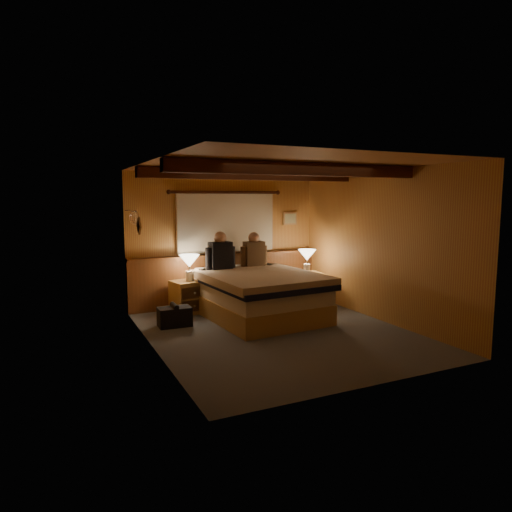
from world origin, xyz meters
TOP-DOWN VIEW (x-y plane):
  - floor at (0.00, 0.00)m, footprint 4.20×4.20m
  - ceiling at (0.00, 0.00)m, footprint 4.20×4.20m
  - wall_back at (0.00, 2.10)m, footprint 3.60×0.00m
  - wall_left at (-1.80, 0.00)m, footprint 0.00×4.20m
  - wall_right at (1.80, 0.00)m, footprint 0.00×4.20m
  - wall_front at (0.00, -2.10)m, footprint 3.60×0.00m
  - wainscot at (0.00, 2.04)m, footprint 3.60×0.23m
  - curtain_window at (0.00, 2.03)m, footprint 2.18×0.09m
  - ceiling_beams at (0.00, 0.15)m, footprint 3.60×1.65m
  - coat_rail at (-1.72, 1.58)m, footprint 0.05×0.55m
  - framed_print at (1.35, 2.08)m, footprint 0.30×0.04m
  - bed at (0.12, 0.91)m, footprint 1.81×2.27m
  - nightstand_left at (-0.85, 1.68)m, footprint 0.58×0.54m
  - nightstand_right at (1.31, 1.35)m, footprint 0.60×0.56m
  - lamp_left at (-0.82, 1.66)m, footprint 0.34×0.34m
  - lamp_right at (1.32, 1.38)m, footprint 0.33×0.33m
  - person_left at (-0.29, 1.59)m, footprint 0.55×0.25m
  - person_right at (0.39, 1.68)m, footprint 0.52×0.22m
  - duffel_bag at (-1.28, 0.97)m, footprint 0.50×0.31m

SIDE VIEW (x-z plane):
  - floor at x=0.00m, z-range 0.00..0.00m
  - duffel_bag at x=-1.28m, z-range -0.02..0.33m
  - nightstand_left at x=-0.85m, z-range 0.00..0.55m
  - nightstand_right at x=1.31m, z-range 0.00..0.59m
  - bed at x=0.12m, z-range 0.01..0.75m
  - wainscot at x=0.00m, z-range 0.02..0.96m
  - lamp_left at x=-0.82m, z-range 0.64..1.09m
  - lamp_right at x=1.32m, z-range 0.67..1.10m
  - person_right at x=0.39m, z-range 0.67..1.30m
  - person_left at x=-0.29m, z-range 0.66..1.34m
  - wall_left at x=-1.80m, z-range -0.90..3.30m
  - wall_right at x=1.80m, z-range -0.90..3.30m
  - wall_back at x=0.00m, z-range -0.60..3.00m
  - wall_front at x=0.00m, z-range -0.60..3.00m
  - curtain_window at x=0.00m, z-range 0.96..2.08m
  - framed_print at x=1.35m, z-range 1.43..1.68m
  - coat_rail at x=-1.72m, z-range 1.55..1.79m
  - ceiling_beams at x=0.00m, z-range 2.23..2.39m
  - ceiling at x=0.00m, z-range 2.40..2.40m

